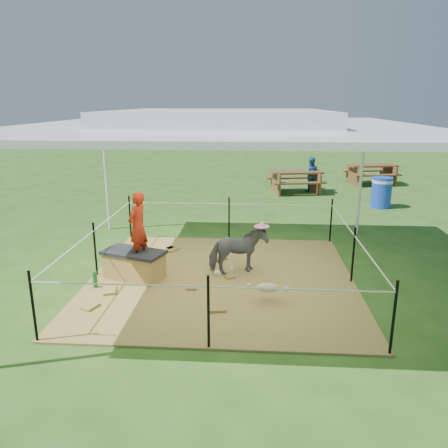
# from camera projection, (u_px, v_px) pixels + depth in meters

# --- Properties ---
(ground) EXTENTS (90.00, 90.00, 0.00)m
(ground) POSITION_uv_depth(u_px,v_px,m) (222.00, 279.00, 7.71)
(ground) COLOR #2D5919
(ground) RESTS_ON ground
(hay_patch) EXTENTS (4.60, 4.60, 0.03)m
(hay_patch) POSITION_uv_depth(u_px,v_px,m) (222.00, 279.00, 7.71)
(hay_patch) COLOR brown
(hay_patch) RESTS_ON ground
(canopy_tent) EXTENTS (6.30, 6.30, 2.90)m
(canopy_tent) POSITION_uv_depth(u_px,v_px,m) (221.00, 124.00, 6.99)
(canopy_tent) COLOR silver
(canopy_tent) RESTS_ON ground
(rope_fence) EXTENTS (4.54, 4.54, 1.00)m
(rope_fence) POSITION_uv_depth(u_px,v_px,m) (222.00, 245.00, 7.54)
(rope_fence) COLOR black
(rope_fence) RESTS_ON ground
(straw_bale) EXTENTS (1.11, 0.80, 0.44)m
(straw_bale) POSITION_uv_depth(u_px,v_px,m) (134.00, 266.00, 7.66)
(straw_bale) COLOR #A9813D
(straw_bale) RESTS_ON hay_patch
(dark_cloth) EXTENTS (1.19, 0.87, 0.06)m
(dark_cloth) POSITION_uv_depth(u_px,v_px,m) (134.00, 252.00, 7.59)
(dark_cloth) COLOR black
(dark_cloth) RESTS_ON straw_bale
(woman) EXTENTS (0.41, 0.51, 1.20)m
(woman) POSITION_uv_depth(u_px,v_px,m) (137.00, 221.00, 7.43)
(woman) COLOR red
(woman) RESTS_ON straw_bale
(green_bottle) EXTENTS (0.10, 0.10, 0.28)m
(green_bottle) POSITION_uv_depth(u_px,v_px,m) (95.00, 279.00, 7.28)
(green_bottle) COLOR #176A27
(green_bottle) RESTS_ON hay_patch
(pony) EXTENTS (1.12, 0.81, 0.86)m
(pony) POSITION_uv_depth(u_px,v_px,m) (238.00, 251.00, 7.79)
(pony) COLOR #4F4E54
(pony) RESTS_ON hay_patch
(pink_hat) EXTENTS (0.27, 0.27, 0.12)m
(pink_hat) POSITION_uv_depth(u_px,v_px,m) (238.00, 224.00, 7.66)
(pink_hat) COLOR #FF93C1
(pink_hat) RESTS_ON pony
(foal) EXTENTS (0.94, 0.52, 0.52)m
(foal) POSITION_uv_depth(u_px,v_px,m) (268.00, 286.00, 6.73)
(foal) COLOR beige
(foal) RESTS_ON hay_patch
(trash_barrel) EXTENTS (0.76, 0.76, 0.90)m
(trash_barrel) POSITION_uv_depth(u_px,v_px,m) (381.00, 192.00, 12.86)
(trash_barrel) COLOR blue
(trash_barrel) RESTS_ON ground
(picnic_table_near) EXTENTS (1.98, 1.59, 0.74)m
(picnic_table_near) POSITION_uv_depth(u_px,v_px,m) (295.00, 182.00, 14.99)
(picnic_table_near) COLOR brown
(picnic_table_near) RESTS_ON ground
(picnic_table_far) EXTENTS (2.01, 1.62, 0.74)m
(picnic_table_far) POSITION_uv_depth(u_px,v_px,m) (371.00, 174.00, 16.54)
(picnic_table_far) COLOR brown
(picnic_table_far) RESTS_ON ground
(distant_person) EXTENTS (0.59, 0.46, 1.19)m
(distant_person) POSITION_uv_depth(u_px,v_px,m) (310.00, 174.00, 15.19)
(distant_person) COLOR #2D60AB
(distant_person) RESTS_ON ground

